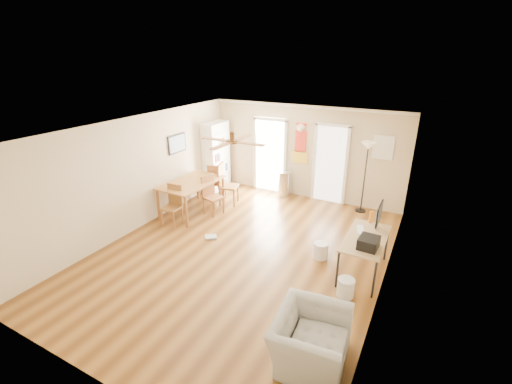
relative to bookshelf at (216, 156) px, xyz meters
The scene contains 30 objects.
floor 3.95m from the bookshelf, 48.48° to the right, with size 7.00×7.00×0.00m, color brown.
ceiling 4.13m from the bookshelf, 48.48° to the right, with size 5.50×7.00×0.00m, color silver, non-canonical shape.
wall_back 2.63m from the bookshelf, 14.29° to the left, with size 5.50×0.04×2.60m, color beige, non-canonical shape.
wall_front 6.85m from the bookshelf, 68.31° to the right, with size 5.50×0.04×2.60m, color beige, non-canonical shape.
wall_left 2.88m from the bookshelf, 94.44° to the right, with size 0.04×7.00×2.60m, color beige, non-canonical shape.
wall_right 6.01m from the bookshelf, 28.42° to the right, with size 0.04×7.00×2.60m, color beige, non-canonical shape.
crown_molding 4.12m from the bookshelf, 48.48° to the right, with size 5.50×7.00×0.08m, color white, non-canonical shape.
kitchen_doorway 1.61m from the bookshelf, 23.04° to the left, with size 0.90×0.10×2.10m, color white, non-canonical shape.
bathroom_doorway 3.34m from the bookshelf, 10.86° to the left, with size 0.80×0.10×2.10m, color white, non-canonical shape.
wall_decal 2.54m from the bookshelf, 14.55° to the left, with size 0.46×0.03×1.10m, color red.
ac_grille 4.67m from the bookshelf, ahead, with size 0.50×0.04×0.60m, color white.
framed_poster 1.62m from the bookshelf, 97.69° to the right, with size 0.04×0.66×0.48m, color black.
ceiling_fan 4.29m from the bookshelf, 51.30° to the right, with size 1.24×1.24×0.20m, color #593819, non-canonical shape.
bookshelf is the anchor object (origin of this frame).
dining_table 1.85m from the bookshelf, 77.53° to the right, with size 1.00×1.66×0.83m, color #AB6E37, non-canonical shape.
dining_chair_right_a 1.31m from the bookshelf, 41.31° to the right, with size 0.46×0.46×1.12m, color olive, non-canonical shape.
dining_chair_right_b 1.88m from the bookshelf, 59.16° to the right, with size 0.41×0.41×1.00m, color #A46634, non-canonical shape.
dining_chair_near 2.60m from the bookshelf, 81.49° to the right, with size 0.40×0.40×0.97m, color olive, non-canonical shape.
dining_chair_far 0.87m from the bookshelf, 55.42° to the right, with size 0.41×0.41×0.99m, color #A86636, non-canonical shape.
trash_can 2.18m from the bookshelf, 10.61° to the left, with size 0.34×0.34×0.74m, color #B0B0B2.
torchiere_lamp 4.28m from the bookshelf, ahead, with size 0.35×0.35×1.85m, color black, non-canonical shape.
computer_desk 5.48m from the bookshelf, 26.29° to the right, with size 0.70×1.40×0.75m, color tan, non-canonical shape.
imac 5.38m from the bookshelf, 21.66° to the right, with size 0.08×0.56×0.52m, color black, non-canonical shape.
keyboard 5.21m from the bookshelf, 24.66° to the right, with size 0.12×0.37×0.01m, color silver.
printer 5.69m from the bookshelf, 28.95° to the right, with size 0.32×0.38×0.19m, color black.
orange_bottle 5.14m from the bookshelf, 19.89° to the right, with size 0.08×0.08×0.24m, color orange.
wastebasket_a 4.71m from the bookshelf, 29.63° to the right, with size 0.29×0.29×0.33m, color white.
wastebasket_b 5.83m from the bookshelf, 34.17° to the right, with size 0.29×0.29×0.33m, color silver.
floor_cloth 3.24m from the bookshelf, 59.15° to the right, with size 0.26×0.20×0.04m, color #A1A09B.
armchair 6.73m from the bookshelf, 45.67° to the right, with size 1.07×0.94×0.70m, color #9D9D98.
Camera 1 is at (3.15, -5.39, 3.88)m, focal length 24.30 mm.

